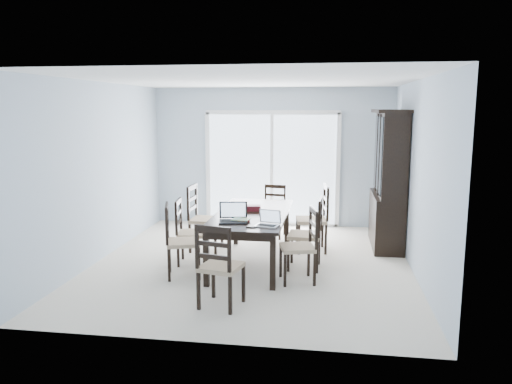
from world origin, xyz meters
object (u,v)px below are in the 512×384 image
at_px(chair_left_near, 176,233).
at_px(laptop_silver, 267,223).
at_px(chair_right_far, 318,211).
at_px(cell_phone, 251,227).
at_px(chair_end_near, 217,257).
at_px(chair_left_mid, 186,225).
at_px(china_hutch, 389,181).
at_px(chair_right_near, 305,237).
at_px(hot_tub, 240,189).
at_px(chair_right_mid, 312,226).
at_px(laptop_dark, 233,218).
at_px(game_box, 250,208).
at_px(chair_end_far, 274,205).
at_px(dining_table, 252,218).
at_px(chair_left_far, 200,211).

relative_size(chair_left_near, laptop_silver, 3.47).
xyz_separation_m(chair_right_far, laptop_silver, (-0.61, -1.59, 0.16)).
bearing_deg(cell_phone, laptop_silver, 27.89).
bearing_deg(chair_left_near, chair_end_near, 21.39).
bearing_deg(chair_right_far, chair_end_near, 149.26).
bearing_deg(chair_left_mid, china_hutch, 107.74).
height_order(chair_right_near, hot_tub, chair_right_near).
bearing_deg(chair_right_mid, chair_right_far, -1.63).
bearing_deg(laptop_dark, chair_end_near, -98.74).
distance_m(cell_phone, game_box, 1.04).
relative_size(laptop_dark, game_box, 1.35).
height_order(chair_right_mid, chair_end_near, chair_right_mid).
bearing_deg(chair_right_mid, china_hutch, -38.56).
distance_m(chair_right_mid, chair_end_far, 1.89).
distance_m(chair_end_near, laptop_dark, 1.08).
bearing_deg(chair_left_near, chair_right_mid, 91.75).
xyz_separation_m(chair_left_mid, laptop_dark, (0.79, -0.51, 0.24)).
height_order(chair_end_near, laptop_silver, chair_end_near).
relative_size(chair_right_mid, chair_end_far, 1.12).
distance_m(chair_right_mid, laptop_silver, 0.89).
relative_size(china_hutch, chair_end_near, 1.94).
bearing_deg(china_hutch, chair_right_near, -123.32).
bearing_deg(dining_table, chair_right_mid, -5.94).
xyz_separation_m(china_hutch, chair_right_near, (-1.23, -1.88, -0.48)).
distance_m(dining_table, chair_end_near, 1.69).
bearing_deg(china_hutch, laptop_silver, -130.11).
xyz_separation_m(chair_left_far, chair_right_near, (1.71, -1.22, -0.05)).
height_order(chair_left_far, chair_end_near, chair_left_far).
distance_m(game_box, hot_tub, 3.61).
distance_m(chair_right_far, laptop_dark, 1.80).
bearing_deg(dining_table, laptop_silver, -67.87).
height_order(chair_left_near, chair_end_far, chair_left_near).
relative_size(dining_table, chair_right_near, 1.98).
height_order(china_hutch, chair_end_far, china_hutch).
height_order(laptop_silver, cell_phone, laptop_silver).
xyz_separation_m(chair_left_mid, hot_tub, (0.10, 3.78, -0.09)).
bearing_deg(chair_left_far, hot_tub, -179.43).
xyz_separation_m(chair_left_mid, chair_right_far, (1.86, 0.93, 0.07)).
bearing_deg(dining_table, chair_left_mid, -172.94).
distance_m(chair_end_near, game_box, 1.85).
height_order(chair_left_far, laptop_silver, chair_left_far).
distance_m(china_hutch, chair_left_far, 3.05).
distance_m(chair_left_near, hot_tub, 4.35).
distance_m(chair_left_near, chair_left_mid, 0.57).
distance_m(dining_table, laptop_dark, 0.65).
relative_size(chair_right_near, laptop_silver, 3.39).
height_order(chair_end_near, cell_phone, chair_end_near).
bearing_deg(chair_end_near, dining_table, 98.07).
height_order(chair_right_near, game_box, chair_right_near).
distance_m(chair_right_near, chair_end_near, 1.39).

